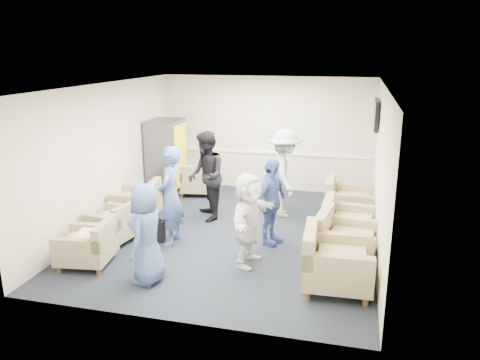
% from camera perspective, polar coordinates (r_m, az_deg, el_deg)
% --- Properties ---
extents(floor, '(6.00, 6.00, 0.00)m').
position_cam_1_polar(floor, '(8.73, -0.70, -6.50)').
color(floor, black).
rests_on(floor, ground).
extents(ceiling, '(6.00, 6.00, 0.00)m').
position_cam_1_polar(ceiling, '(8.11, -0.76, 11.45)').
color(ceiling, white).
rests_on(ceiling, back_wall).
extents(back_wall, '(5.00, 0.02, 2.70)m').
position_cam_1_polar(back_wall, '(11.18, 3.19, 5.64)').
color(back_wall, beige).
rests_on(back_wall, floor).
extents(front_wall, '(5.00, 0.02, 2.70)m').
position_cam_1_polar(front_wall, '(5.59, -8.58, -4.91)').
color(front_wall, beige).
rests_on(front_wall, floor).
extents(left_wall, '(0.02, 6.00, 2.70)m').
position_cam_1_polar(left_wall, '(9.26, -15.89, 2.93)').
color(left_wall, beige).
rests_on(left_wall, floor).
extents(right_wall, '(0.02, 6.00, 2.70)m').
position_cam_1_polar(right_wall, '(8.07, 16.71, 1.04)').
color(right_wall, beige).
rests_on(right_wall, floor).
extents(chair_rail, '(4.98, 0.04, 0.06)m').
position_cam_1_polar(chair_rail, '(11.25, 3.14, 3.36)').
color(chair_rail, white).
rests_on(chair_rail, back_wall).
extents(tv, '(0.10, 1.00, 0.58)m').
position_cam_1_polar(tv, '(9.71, 16.26, 7.66)').
color(tv, black).
rests_on(tv, right_wall).
extents(armchair_left_near, '(0.87, 0.87, 0.62)m').
position_cam_1_polar(armchair_left_near, '(7.78, -17.89, -7.73)').
color(armchair_left_near, '#8C7C5A').
rests_on(armchair_left_near, floor).
extents(armchair_left_mid, '(0.89, 0.89, 0.62)m').
position_cam_1_polar(armchair_left_mid, '(8.59, -14.84, -5.24)').
color(armchair_left_mid, '#8C7C5A').
rests_on(armchair_left_mid, floor).
extents(armchair_left_far, '(0.93, 0.93, 0.67)m').
position_cam_1_polar(armchair_left_far, '(9.51, -12.22, -2.83)').
color(armchair_left_far, '#8C7C5A').
rests_on(armchair_left_far, floor).
extents(armchair_right_near, '(0.99, 0.99, 0.76)m').
position_cam_1_polar(armchair_right_near, '(6.82, 11.24, -10.01)').
color(armchair_right_near, '#8C7C5A').
rests_on(armchair_right_near, floor).
extents(armchair_right_midnear, '(1.03, 1.03, 0.73)m').
position_cam_1_polar(armchair_right_midnear, '(7.58, 12.43, -7.50)').
color(armchair_right_midnear, '#8C7C5A').
rests_on(armchair_right_midnear, floor).
extents(armchair_right_midfar, '(0.93, 0.93, 0.71)m').
position_cam_1_polar(armchair_right_midfar, '(8.29, 12.74, -5.52)').
color(armchair_right_midfar, '#8C7C5A').
rests_on(armchair_right_midfar, floor).
extents(armchair_right_far, '(0.94, 0.94, 0.73)m').
position_cam_1_polar(armchair_right_far, '(9.45, 12.75, -2.81)').
color(armchair_right_far, '#8C7C5A').
rests_on(armchair_right_far, floor).
extents(armchair_corner, '(0.93, 0.93, 0.65)m').
position_cam_1_polar(armchair_corner, '(10.96, -5.28, -0.14)').
color(armchair_corner, '#8C7C5A').
rests_on(armchair_corner, floor).
extents(vending_machine, '(0.72, 0.84, 1.77)m').
position_cam_1_polar(vending_machine, '(10.83, -8.93, 2.64)').
color(vending_machine, '#54545C').
rests_on(vending_machine, floor).
extents(backpack, '(0.30, 0.24, 0.46)m').
position_cam_1_polar(backpack, '(8.43, -10.10, -5.87)').
color(backpack, black).
rests_on(backpack, floor).
extents(pillow, '(0.41, 0.50, 0.13)m').
position_cam_1_polar(pillow, '(7.71, -18.05, -6.60)').
color(pillow, white).
rests_on(pillow, armchair_left_near).
extents(person_front_left, '(0.49, 0.74, 1.50)m').
position_cam_1_polar(person_front_left, '(6.88, -11.32, -6.40)').
color(person_front_left, '#3E5796').
rests_on(person_front_left, floor).
extents(person_mid_left, '(0.45, 0.65, 1.73)m').
position_cam_1_polar(person_mid_left, '(8.11, -8.46, -1.95)').
color(person_mid_left, '#3E5796').
rests_on(person_mid_left, floor).
extents(person_back_left, '(0.99, 1.07, 1.77)m').
position_cam_1_polar(person_back_left, '(9.21, -4.15, 0.47)').
color(person_back_left, black).
rests_on(person_back_left, floor).
extents(person_back_right, '(0.99, 1.30, 1.78)m').
position_cam_1_polar(person_back_right, '(9.41, 5.41, 0.79)').
color(person_back_right, beige).
rests_on(person_back_right, floor).
extents(person_mid_right, '(0.67, 0.97, 1.53)m').
position_cam_1_polar(person_mid_right, '(8.06, 3.73, -2.69)').
color(person_mid_right, '#3E5796').
rests_on(person_mid_right, floor).
extents(person_front_right, '(0.63, 1.43, 1.49)m').
position_cam_1_polar(person_front_right, '(7.28, 1.03, -4.83)').
color(person_front_right, white).
rests_on(person_front_right, floor).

